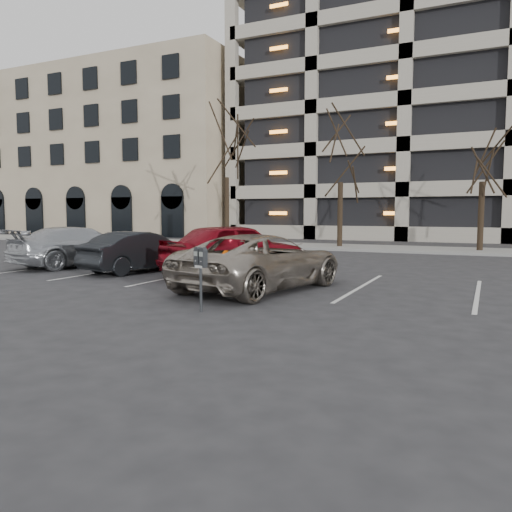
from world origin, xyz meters
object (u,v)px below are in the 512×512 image
(parking_meter, at_px, (201,264))
(tree_a, at_px, (226,136))
(car_red, at_px, (235,249))
(tree_b, at_px, (341,142))
(tree_c, at_px, (484,138))
(suv_silver, at_px, (262,262))
(car_silver, at_px, (80,246))
(car_dark, at_px, (141,252))

(parking_meter, bearing_deg, tree_a, 137.75)
(parking_meter, distance_m, car_red, 5.91)
(tree_b, xyz_separation_m, tree_c, (7.00, 0.00, -0.24))
(tree_a, bearing_deg, tree_b, 0.00)
(tree_a, distance_m, suv_silver, 18.63)
(tree_c, xyz_separation_m, car_silver, (-13.06, -12.93, -4.79))
(suv_silver, distance_m, car_red, 3.10)
(car_silver, bearing_deg, parking_meter, 163.80)
(tree_c, bearing_deg, parking_meter, -104.36)
(tree_c, height_order, parking_meter, tree_c)
(tree_c, height_order, car_red, tree_c)
(parking_meter, distance_m, car_dark, 7.30)
(tree_c, bearing_deg, car_red, -118.08)
(parking_meter, distance_m, car_silver, 9.94)
(tree_c, distance_m, parking_meter, 19.40)
(suv_silver, bearing_deg, tree_c, -96.02)
(tree_a, height_order, tree_c, tree_a)
(tree_b, relative_size, suv_silver, 1.46)
(tree_c, relative_size, suv_silver, 1.40)
(tree_b, relative_size, tree_c, 1.04)
(tree_c, height_order, suv_silver, tree_c)
(suv_silver, xyz_separation_m, car_silver, (-8.25, 2.20, 0.01))
(car_red, bearing_deg, suv_silver, 153.97)
(car_red, distance_m, car_silver, 6.26)
(suv_silver, bearing_deg, tree_a, -47.10)
(tree_c, height_order, car_silver, tree_c)
(tree_b, distance_m, parking_meter, 19.03)
(tree_a, relative_size, car_dark, 2.24)
(car_red, xyz_separation_m, car_dark, (-3.22, -0.56, -0.16))
(car_silver, bearing_deg, tree_b, -98.78)
(parking_meter, height_order, car_red, car_red)
(tree_a, relative_size, suv_silver, 1.65)
(tree_b, relative_size, car_red, 1.65)
(car_red, relative_size, car_silver, 0.97)
(tree_b, relative_size, parking_meter, 6.36)
(car_silver, bearing_deg, tree_a, -69.50)
(tree_b, xyz_separation_m, car_dark, (-3.02, -13.31, -5.08))
(suv_silver, relative_size, car_dark, 1.35)
(car_silver, bearing_deg, suv_silver, -178.58)
(tree_b, bearing_deg, parking_meter, -82.76)
(parking_meter, height_order, car_silver, car_silver)
(tree_a, xyz_separation_m, tree_b, (7.00, 0.00, -0.76))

